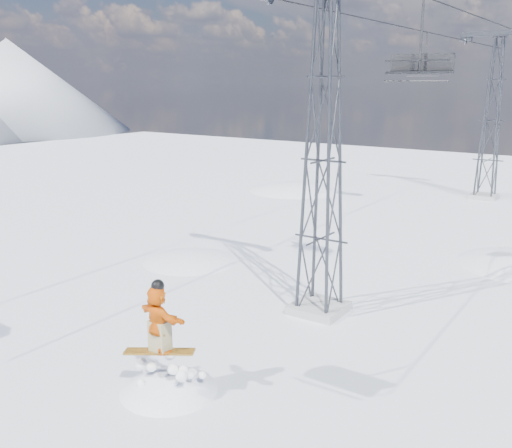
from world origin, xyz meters
name	(u,v)px	position (x,y,z in m)	size (l,w,h in m)	color
ground	(144,406)	(0.00, 0.00, 0.00)	(120.00, 120.00, 0.00)	white
snow_terrain	(335,365)	(-4.77, 21.24, -9.59)	(39.00, 37.00, 22.00)	white
lift_tower_near	(323,161)	(0.80, 8.00, 5.47)	(5.20, 1.80, 11.43)	#999999
lift_tower_far	(492,121)	(0.80, 33.00, 5.47)	(5.20, 1.80, 11.43)	#999999
haul_cables	(438,22)	(0.80, 19.50, 10.85)	(4.46, 51.00, 0.06)	black
snowboarder_jump	(171,443)	(0.01, 0.92, -1.61)	(4.40, 4.40, 7.19)	white
lift_chair_mid	(420,66)	(3.00, 10.76, 8.63)	(2.23, 0.64, 2.77)	black
lift_chair_far	(425,68)	(-1.40, 24.75, 8.87)	(1.99, 0.57, 2.47)	black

